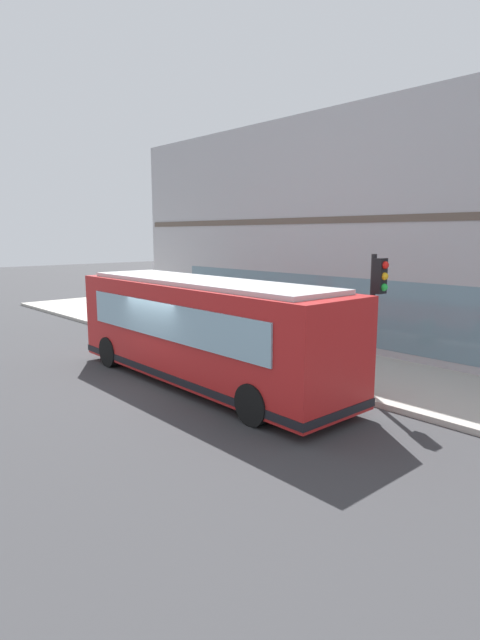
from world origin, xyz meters
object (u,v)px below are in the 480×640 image
(pedestrian_near_hydrant, at_px, (260,320))
(newspaper_vending_box, at_px, (331,358))
(traffic_light_near_corner, at_px, (377,298))
(pedestrian_by_light_pole, at_px, (204,305))
(city_bus_nearside, at_px, (203,332))
(fire_hydrant, at_px, (288,336))

(pedestrian_near_hydrant, bearing_deg, newspaper_vending_box, -107.03)
(traffic_light_near_corner, bearing_deg, newspaper_vending_box, 66.47)
(pedestrian_by_light_pole, relative_size, newspaper_vending_box, 1.98)
(traffic_light_near_corner, distance_m, pedestrian_by_light_pole, 11.22)
(city_bus_nearside, bearing_deg, pedestrian_near_hydrant, 26.67)
(pedestrian_by_light_pole, xyz_separation_m, newspaper_vending_box, (-1.94, -8.66, -0.58))
(city_bus_nearside, bearing_deg, newspaper_vending_box, -32.75)
(pedestrian_by_light_pole, bearing_deg, traffic_light_near_corner, -104.83)
(city_bus_nearside, height_order, pedestrian_near_hydrant, city_bus_nearside)
(fire_hydrant, relative_size, pedestrian_by_light_pole, 0.41)
(city_bus_nearside, distance_m, traffic_light_near_corner, 4.98)
(newspaper_vending_box, bearing_deg, city_bus_nearside, 147.25)
(city_bus_nearside, relative_size, traffic_light_near_corner, 2.73)
(city_bus_nearside, distance_m, pedestrian_by_light_pole, 8.39)
(city_bus_nearside, relative_size, newspaper_vending_box, 11.20)
(traffic_light_near_corner, distance_m, fire_hydrant, 6.59)
(city_bus_nearside, distance_m, pedestrian_near_hydrant, 5.24)
(newspaper_vending_box, bearing_deg, pedestrian_by_light_pole, 77.39)
(fire_hydrant, relative_size, pedestrian_near_hydrant, 0.46)
(city_bus_nearside, relative_size, pedestrian_near_hydrant, 6.31)
(traffic_light_near_corner, xyz_separation_m, pedestrian_near_hydrant, (2.28, 6.55, -1.66))
(traffic_light_near_corner, bearing_deg, city_bus_nearside, 119.60)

